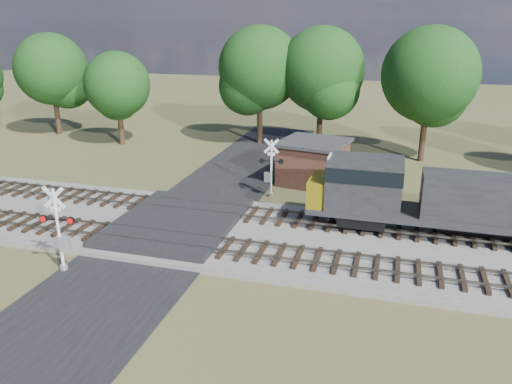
% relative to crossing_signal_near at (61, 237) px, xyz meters
% --- Properties ---
extents(ground, '(160.00, 160.00, 0.00)m').
position_rel_crossing_signal_near_xyz_m(ground, '(3.17, 6.04, -1.89)').
color(ground, '#494C28').
rests_on(ground, ground).
extents(ballast_bed, '(140.00, 10.00, 0.30)m').
position_rel_crossing_signal_near_xyz_m(ballast_bed, '(13.17, 6.54, -1.74)').
color(ballast_bed, gray).
rests_on(ballast_bed, ground).
extents(road, '(7.00, 60.00, 0.08)m').
position_rel_crossing_signal_near_xyz_m(road, '(3.17, 6.04, -1.85)').
color(road, black).
rests_on(road, ground).
extents(crossing_panel, '(7.00, 9.00, 0.62)m').
position_rel_crossing_signal_near_xyz_m(crossing_panel, '(3.17, 6.54, -1.57)').
color(crossing_panel, '#262628').
rests_on(crossing_panel, ground).
extents(track_near, '(140.00, 2.60, 0.33)m').
position_rel_crossing_signal_near_xyz_m(track_near, '(6.29, 4.04, -1.47)').
color(track_near, black).
rests_on(track_near, ballast_bed).
extents(track_far, '(140.00, 2.60, 0.33)m').
position_rel_crossing_signal_near_xyz_m(track_far, '(6.29, 9.04, -1.47)').
color(track_far, black).
rests_on(track_far, ballast_bed).
extents(crossing_signal_near, '(1.83, 0.42, 4.54)m').
position_rel_crossing_signal_near_xyz_m(crossing_signal_near, '(0.00, 0.00, 0.00)').
color(crossing_signal_near, silver).
rests_on(crossing_signal_near, ground).
extents(crossing_signal_far, '(1.72, 0.41, 4.27)m').
position_rel_crossing_signal_near_xyz_m(crossing_signal_far, '(7.18, 13.59, -0.11)').
color(crossing_signal_far, silver).
rests_on(crossing_signal_far, ground).
extents(equipment_shed, '(5.68, 5.68, 3.32)m').
position_rel_crossing_signal_near_xyz_m(equipment_shed, '(9.57, 17.60, -0.21)').
color(equipment_shed, '#48271F').
rests_on(equipment_shed, ground).
extents(treeline, '(82.42, 11.55, 11.99)m').
position_rel_crossing_signal_near_xyz_m(treeline, '(9.73, 26.74, 5.15)').
color(treeline, black).
rests_on(treeline, ground).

